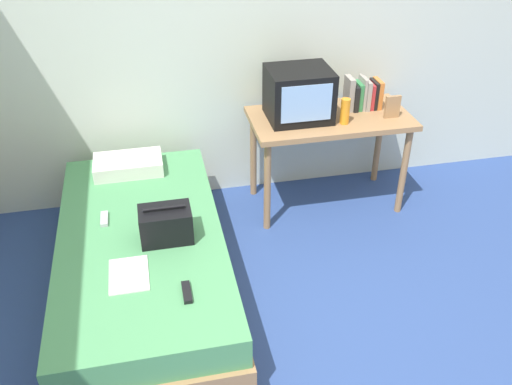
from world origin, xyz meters
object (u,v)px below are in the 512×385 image
water_bottle (345,111)px  remote_dark (187,292)px  remote_silver (104,219)px  bed (144,263)px  desk (329,128)px  picture_frame (392,107)px  book_row (363,94)px  pillow (128,165)px  tv (299,94)px  magazine (129,275)px  handbag (166,224)px

water_bottle → remote_dark: bearing=-136.5°
remote_silver → water_bottle: bearing=14.4°
bed → desk: 1.66m
remote_silver → picture_frame: bearing=12.5°
bed → remote_dark: size_ratio=12.82×
water_bottle → picture_frame: bearing=3.1°
book_row → pillow: book_row is taller
pillow → picture_frame: bearing=-3.7°
desk → remote_dark: bearing=-132.2°
remote_dark → tv: bearing=54.5°
book_row → remote_silver: size_ratio=1.81×
tv → remote_dark: bearing=-125.5°
desk → magazine: size_ratio=4.00×
handbag → remote_dark: handbag is taller
bed → handbag: size_ratio=6.67×
bed → picture_frame: bearing=18.8°
picture_frame → magazine: 2.19m
bed → pillow: (-0.04, 0.75, 0.28)m
pillow → water_bottle: bearing=-5.4°
desk → remote_dark: 1.80m
handbag → remote_silver: (-0.36, 0.26, -0.09)m
water_bottle → handbag: water_bottle is taller
desk → picture_frame: (0.42, -0.12, 0.18)m
desk → tv: bearing=174.7°
desk → picture_frame: 0.47m
desk → pillow: bearing=179.7°
bed → desk: desk is taller
handbag → remote_silver: 0.46m
book_row → pillow: size_ratio=0.55×
desk → handbag: desk is taller
magazine → remote_silver: 0.57m
handbag → remote_silver: handbag is taller
handbag → book_row: bearing=30.9°
remote_dark → desk: bearing=47.8°
water_bottle → remote_dark: water_bottle is taller
handbag → magazine: handbag is taller
handbag → magazine: 0.38m
book_row → water_bottle: bearing=-134.1°
pillow → remote_silver: pillow is taller
remote_silver → handbag: bearing=-35.9°
picture_frame → handbag: (-1.68, -0.72, -0.27)m
pillow → desk: bearing=-0.3°
tv → pillow: tv is taller
remote_silver → book_row: bearing=19.1°
handbag → desk: bearing=33.3°
desk → pillow: size_ratio=2.46×
pillow → remote_dark: bearing=-78.8°
picture_frame → magazine: bearing=-152.3°
water_bottle → book_row: bearing=45.9°
bed → magazine: 0.45m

